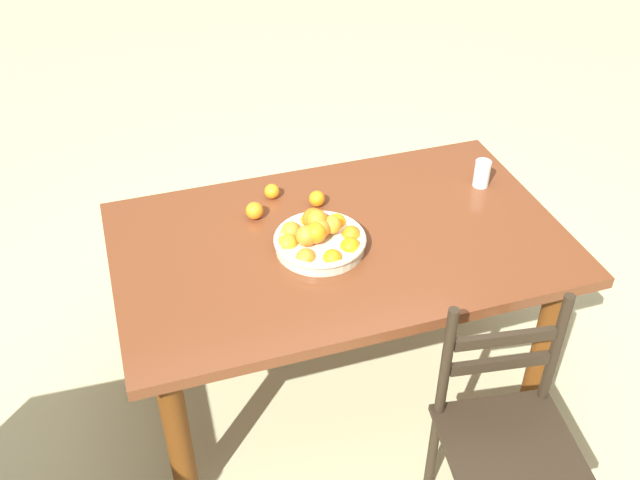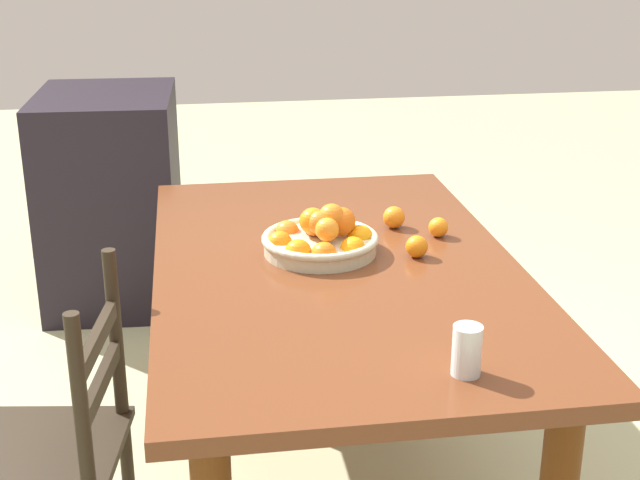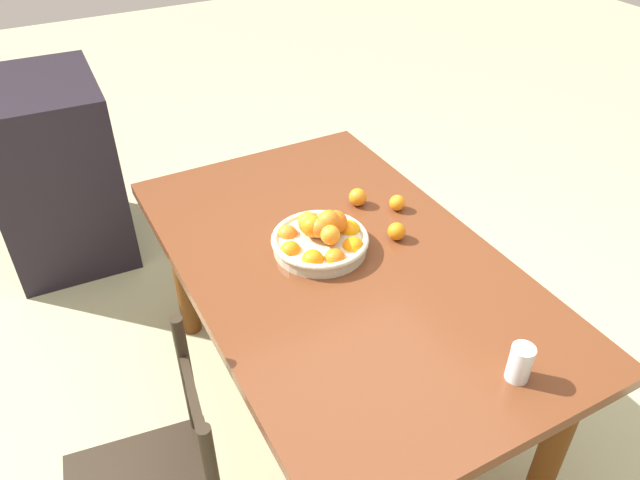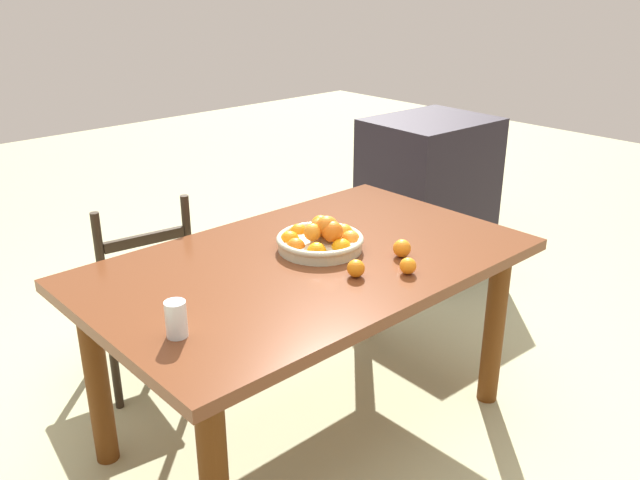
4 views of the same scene
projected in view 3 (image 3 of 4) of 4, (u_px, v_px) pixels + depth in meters
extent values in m
plane|color=#AFB085|center=(337.00, 405.00, 2.55)|extent=(12.00, 12.00, 0.00)
cube|color=brown|center=(341.00, 265.00, 2.10)|extent=(1.69, 1.03, 0.04)
cylinder|color=#572C0D|center=(553.00, 446.00, 1.97)|extent=(0.09, 0.09, 0.73)
cylinder|color=#572C0D|center=(336.00, 222.00, 2.99)|extent=(0.09, 0.09, 0.73)
cylinder|color=#572C0D|center=(182.00, 269.00, 2.69)|extent=(0.09, 0.09, 0.73)
cylinder|color=black|center=(205.00, 467.00, 2.08)|extent=(0.04, 0.04, 0.42)
cylinder|color=black|center=(187.00, 376.00, 1.80)|extent=(0.04, 0.04, 0.47)
cube|color=black|center=(201.00, 435.00, 1.68)|extent=(0.34, 0.07, 0.04)
cube|color=black|center=(196.00, 408.00, 1.61)|extent=(0.34, 0.07, 0.04)
cube|color=black|center=(55.00, 171.00, 3.16)|extent=(0.76, 0.62, 0.96)
cylinder|color=beige|center=(320.00, 244.00, 2.12)|extent=(0.33, 0.33, 0.05)
torus|color=beige|center=(320.00, 239.00, 2.11)|extent=(0.34, 0.34, 0.02)
sphere|color=orange|center=(308.00, 222.00, 2.20)|extent=(0.08, 0.08, 0.08)
sphere|color=orange|center=(287.00, 235.00, 2.14)|extent=(0.07, 0.07, 0.07)
sphere|color=orange|center=(290.00, 251.00, 2.06)|extent=(0.07, 0.07, 0.07)
sphere|color=orange|center=(313.00, 261.00, 2.02)|extent=(0.08, 0.08, 0.08)
sphere|color=orange|center=(335.00, 259.00, 2.03)|extent=(0.07, 0.07, 0.07)
sphere|color=orange|center=(353.00, 247.00, 2.08)|extent=(0.07, 0.07, 0.07)
sphere|color=orange|center=(349.00, 230.00, 2.16)|extent=(0.08, 0.08, 0.08)
sphere|color=orange|center=(329.00, 221.00, 2.20)|extent=(0.08, 0.08, 0.08)
sphere|color=orange|center=(328.00, 221.00, 2.08)|extent=(0.08, 0.08, 0.08)
sphere|color=orange|center=(320.00, 228.00, 2.08)|extent=(0.07, 0.07, 0.07)
sphere|color=orange|center=(314.00, 227.00, 2.10)|extent=(0.08, 0.08, 0.08)
sphere|color=orange|center=(330.00, 235.00, 2.05)|extent=(0.07, 0.07, 0.07)
sphere|color=orange|center=(309.00, 223.00, 2.12)|extent=(0.08, 0.08, 0.08)
sphere|color=orange|center=(336.00, 222.00, 2.11)|extent=(0.08, 0.08, 0.08)
sphere|color=orange|center=(312.00, 226.00, 2.09)|extent=(0.08, 0.08, 0.08)
sphere|color=orange|center=(397.00, 231.00, 2.17)|extent=(0.06, 0.06, 0.06)
sphere|color=orange|center=(397.00, 203.00, 2.32)|extent=(0.06, 0.06, 0.06)
sphere|color=orange|center=(358.00, 197.00, 2.34)|extent=(0.07, 0.07, 0.07)
cylinder|color=silver|center=(520.00, 363.00, 1.64)|extent=(0.07, 0.07, 0.11)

